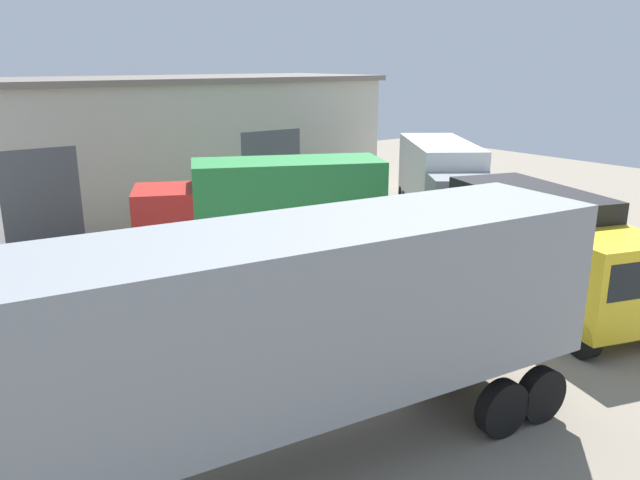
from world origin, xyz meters
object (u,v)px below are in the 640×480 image
Objects in this scene: container_trailer_orange at (284,323)px; box_truck_yellow at (545,245)px; box_truck_red at (265,206)px; box_truck_grey at (443,181)px.

container_trailer_orange reaches higher than box_truck_yellow.
box_truck_yellow is 9.04m from box_truck_red.
box_truck_red is at bearing -136.27° from box_truck_yellow.
box_truck_yellow is 0.87× the size of box_truck_grey.
box_truck_yellow is 0.84× the size of box_truck_red.
container_trailer_orange is at bearing -20.86° from box_truck_grey.
container_trailer_orange is 1.44× the size of box_truck_grey.
container_trailer_orange reaches higher than box_truck_red.
box_truck_yellow is (9.70, 1.63, -0.83)m from container_trailer_orange.
box_truck_grey is (4.37, 7.67, 0.15)m from box_truck_yellow.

